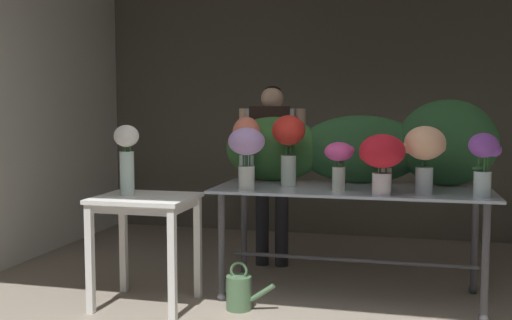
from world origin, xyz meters
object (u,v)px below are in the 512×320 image
at_px(side_table_white, 145,212).
at_px(vase_white_roses_tall, 127,156).
at_px(vase_scarlet_lilies, 289,139).
at_px(vase_fuchsia_peonies, 339,159).
at_px(vase_magenta_snapdragons, 385,153).
at_px(watering_can, 240,292).
at_px(florist, 272,156).
at_px(vase_crimson_roses, 382,156).
at_px(vase_peach_tulips, 425,150).
at_px(display_table_glass, 351,205).
at_px(vase_lilac_hydrangea, 246,149).
at_px(vase_violet_ranunculus, 484,159).
at_px(vase_coral_stock, 247,143).

bearing_deg(side_table_white, vase_white_roses_tall, -180.00).
distance_m(vase_scarlet_lilies, vase_fuchsia_peonies, 0.46).
relative_size(vase_magenta_snapdragons, watering_can, 1.14).
bearing_deg(florist, vase_crimson_roses, -46.85).
height_order(florist, vase_peach_tulips, florist).
xyz_separation_m(vase_scarlet_lilies, vase_peach_tulips, (0.99, -0.22, -0.05)).
height_order(side_table_white, vase_scarlet_lilies, vase_scarlet_lilies).
relative_size(display_table_glass, watering_can, 5.75).
relative_size(side_table_white, vase_lilac_hydrangea, 1.75).
xyz_separation_m(florist, vase_peach_tulips, (1.28, -0.94, 0.14)).
distance_m(vase_scarlet_lilies, vase_violet_ranunculus, 1.40).
relative_size(vase_lilac_hydrangea, watering_can, 1.29).
distance_m(side_table_white, vase_scarlet_lilies, 1.20).
relative_size(vase_scarlet_lilies, vase_white_roses_tall, 1.07).
bearing_deg(display_table_glass, vase_magenta_snapdragons, -10.73).
height_order(vase_coral_stock, vase_white_roses_tall, vase_coral_stock).
height_order(vase_coral_stock, watering_can, vase_coral_stock).
bearing_deg(vase_scarlet_lilies, display_table_glass, -2.75).
bearing_deg(vase_scarlet_lilies, side_table_white, -148.88).
xyz_separation_m(vase_fuchsia_peonies, vase_white_roses_tall, (-1.47, -0.38, 0.03)).
relative_size(display_table_glass, side_table_white, 2.55).
bearing_deg(vase_crimson_roses, watering_can, -171.05).
height_order(vase_coral_stock, vase_crimson_roses, vase_coral_stock).
bearing_deg(vase_peach_tulips, vase_magenta_snapdragons, 150.78).
height_order(florist, watering_can, florist).
bearing_deg(vase_crimson_roses, florist, 133.15).
xyz_separation_m(vase_violet_ranunculus, watering_can, (-1.62, -0.20, -0.96)).
relative_size(display_table_glass, vase_magenta_snapdragons, 5.03).
relative_size(florist, vase_violet_ranunculus, 3.75).
xyz_separation_m(side_table_white, vase_white_roses_tall, (-0.14, -0.00, 0.40)).
distance_m(vase_violet_ranunculus, vase_crimson_roses, 0.66).
bearing_deg(display_table_glass, vase_crimson_roses, -54.71).
relative_size(vase_scarlet_lilies, vase_lilac_hydrangea, 1.19).
xyz_separation_m(side_table_white, watering_can, (0.68, 0.07, -0.55)).
bearing_deg(display_table_glass, vase_coral_stock, 173.87).
bearing_deg(vase_scarlet_lilies, vase_magenta_snapdragons, -5.47).
bearing_deg(vase_scarlet_lilies, vase_white_roses_tall, -152.24).
distance_m(florist, vase_scarlet_lilies, 0.80).
relative_size(side_table_white, florist, 0.49).
bearing_deg(vase_peach_tulips, vase_violet_ranunculus, -11.59).
relative_size(vase_fuchsia_peonies, vase_peach_tulips, 0.74).
bearing_deg(vase_crimson_roses, vase_fuchsia_peonies, 151.62).
relative_size(florist, vase_crimson_roses, 3.87).
bearing_deg(vase_white_roses_tall, vase_fuchsia_peonies, 14.61).
bearing_deg(vase_crimson_roses, vase_coral_stock, 158.72).
relative_size(vase_coral_stock, watering_can, 1.49).
distance_m(florist, vase_magenta_snapdragons, 1.28).
height_order(side_table_white, vase_fuchsia_peonies, vase_fuchsia_peonies).
relative_size(vase_white_roses_tall, watering_can, 1.44).
relative_size(florist, vase_peach_tulips, 3.43).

